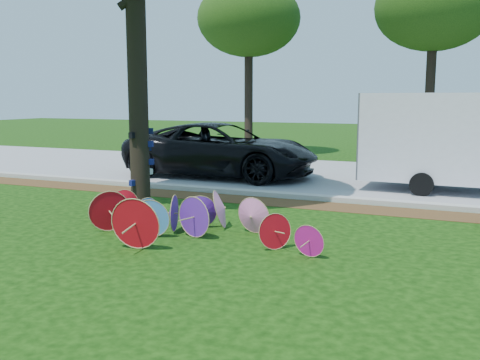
% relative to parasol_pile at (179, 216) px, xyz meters
% --- Properties ---
extents(ground, '(90.00, 90.00, 0.00)m').
position_rel_parasol_pile_xyz_m(ground, '(0.23, -0.91, -0.36)').
color(ground, black).
rests_on(ground, ground).
extents(mulch_strip, '(90.00, 1.00, 0.01)m').
position_rel_parasol_pile_xyz_m(mulch_strip, '(0.23, 3.59, -0.35)').
color(mulch_strip, '#472D16').
rests_on(mulch_strip, ground).
extents(curb, '(90.00, 0.30, 0.12)m').
position_rel_parasol_pile_xyz_m(curb, '(0.23, 4.29, -0.30)').
color(curb, '#B7B5AD').
rests_on(curb, ground).
extents(street, '(90.00, 8.00, 0.01)m').
position_rel_parasol_pile_xyz_m(street, '(0.23, 8.44, -0.35)').
color(street, gray).
rests_on(street, ground).
extents(parasol_pile, '(4.68, 2.42, 0.88)m').
position_rel_parasol_pile_xyz_m(parasol_pile, '(0.00, 0.00, 0.00)').
color(parasol_pile, '#5E23A5').
rests_on(parasol_pile, ground).
extents(black_van, '(6.08, 2.83, 1.68)m').
position_rel_parasol_pile_xyz_m(black_van, '(-2.40, 6.94, 0.48)').
color(black_van, black).
rests_on(black_van, ground).
extents(cargo_trailer, '(3.32, 2.16, 2.88)m').
position_rel_parasol_pile_xyz_m(cargo_trailer, '(3.73, 6.86, 1.08)').
color(cargo_trailer, silver).
rests_on(cargo_trailer, ground).
extents(bg_trees, '(19.66, 5.86, 7.40)m').
position_rel_parasol_pile_xyz_m(bg_trees, '(3.39, 14.07, 5.41)').
color(bg_trees, black).
rests_on(bg_trees, ground).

